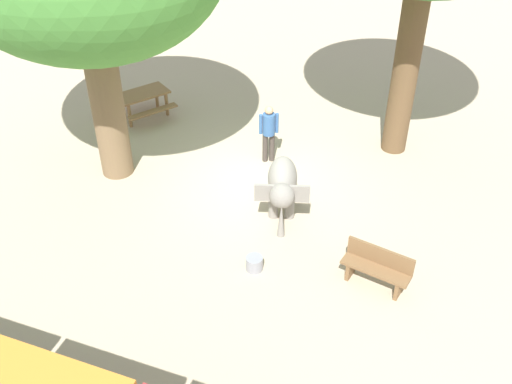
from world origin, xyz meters
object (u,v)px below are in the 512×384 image
object	(u,v)px
wooden_bench	(377,267)
picnic_table_near	(143,99)
feed_bucket	(254,263)
person_handler	(269,130)
elephant	(282,184)

from	to	relation	value
wooden_bench	picnic_table_near	xyz separation A→B (m)	(7.81, -4.50, 0.12)
picnic_table_near	feed_bucket	bearing A→B (deg)	81.42
person_handler	elephant	bearing A→B (deg)	-0.93
person_handler	wooden_bench	xyz separation A→B (m)	(-3.56, 3.54, -0.48)
picnic_table_near	elephant	bearing A→B (deg)	95.25
person_handler	picnic_table_near	xyz separation A→B (m)	(4.25, -0.96, -0.36)
person_handler	feed_bucket	size ratio (longest dim) A/B	4.50
elephant	person_handler	xyz separation A→B (m)	(1.02, -1.97, 0.14)
wooden_bench	elephant	bearing A→B (deg)	-20.54
wooden_bench	picnic_table_near	bearing A→B (deg)	-18.67
person_handler	picnic_table_near	size ratio (longest dim) A/B	0.78
wooden_bench	feed_bucket	bearing A→B (deg)	21.94
elephant	feed_bucket	xyz separation A→B (m)	(-0.08, 2.04, -0.64)
elephant	feed_bucket	size ratio (longest dim) A/B	5.07
wooden_bench	feed_bucket	distance (m)	2.52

